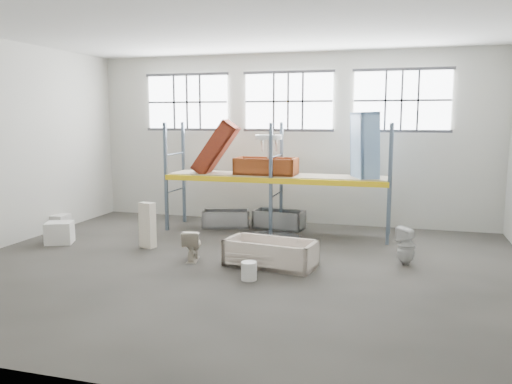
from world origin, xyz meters
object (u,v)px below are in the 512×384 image
(cistern_tall, at_px, (148,225))
(bucket, at_px, (249,271))
(rust_tub_flat, at_px, (266,166))
(blue_tub_upright, at_px, (365,147))
(toilet_white, at_px, (406,246))
(steel_tub_left, at_px, (226,219))
(toilet_beige, at_px, (192,245))
(bathtub_beige, at_px, (271,253))
(steel_tub_right, at_px, (279,219))
(carton_near, at_px, (59,233))

(cistern_tall, relative_size, bucket, 3.09)
(cistern_tall, relative_size, rust_tub_flat, 0.66)
(cistern_tall, height_order, blue_tub_upright, blue_tub_upright)
(toilet_white, relative_size, steel_tub_left, 0.63)
(toilet_beige, xyz_separation_m, blue_tub_upright, (3.45, 3.20, 2.05))
(bathtub_beige, bearing_deg, steel_tub_right, 108.43)
(bathtub_beige, height_order, carton_near, bathtub_beige)
(bathtub_beige, relative_size, blue_tub_upright, 1.08)
(bathtub_beige, relative_size, bucket, 5.31)
(cistern_tall, xyz_separation_m, rust_tub_flat, (2.33, 2.43, 1.27))
(steel_tub_right, xyz_separation_m, blue_tub_upright, (2.37, -0.53, 2.14))
(toilet_white, distance_m, blue_tub_upright, 3.18)
(toilet_white, height_order, carton_near, toilet_white)
(cistern_tall, relative_size, toilet_white, 1.33)
(cistern_tall, distance_m, steel_tub_right, 3.95)
(toilet_white, bearing_deg, cistern_tall, -67.29)
(bucket, distance_m, carton_near, 5.63)
(carton_near, bearing_deg, toilet_white, 3.13)
(blue_tub_upright, bearing_deg, bathtub_beige, -118.15)
(toilet_beige, distance_m, rust_tub_flat, 3.60)
(steel_tub_left, bearing_deg, bathtub_beige, -57.17)
(bathtub_beige, bearing_deg, rust_tub_flat, 114.43)
(cistern_tall, bearing_deg, carton_near, -159.72)
(cistern_tall, xyz_separation_m, carton_near, (-2.33, -0.24, -0.28))
(carton_near, bearing_deg, toilet_beige, -7.48)
(steel_tub_left, distance_m, rust_tub_flat, 2.05)
(toilet_beige, bearing_deg, bucket, 135.14)
(toilet_white, xyz_separation_m, blue_tub_upright, (-1.09, 2.24, 1.98))
(toilet_beige, relative_size, steel_tub_right, 0.49)
(bucket, bearing_deg, bathtub_beige, 81.01)
(blue_tub_upright, distance_m, bucket, 5.08)
(bucket, bearing_deg, steel_tub_left, 114.55)
(cistern_tall, bearing_deg, bathtub_beige, 2.41)
(toilet_white, distance_m, steel_tub_right, 4.44)
(toilet_beige, height_order, steel_tub_right, toilet_beige)
(toilet_white, distance_m, steel_tub_left, 5.59)
(steel_tub_left, bearing_deg, toilet_white, -26.88)
(cistern_tall, bearing_deg, steel_tub_right, 63.57)
(toilet_white, relative_size, blue_tub_upright, 0.47)
(toilet_beige, bearing_deg, cistern_tall, -39.88)
(bathtub_beige, bearing_deg, toilet_white, 25.69)
(rust_tub_flat, relative_size, blue_tub_upright, 0.94)
(toilet_beige, distance_m, bucket, 1.90)
(toilet_beige, distance_m, steel_tub_right, 3.88)
(steel_tub_left, bearing_deg, cistern_tall, -111.01)
(bathtub_beige, height_order, toilet_beige, toilet_beige)
(steel_tub_left, bearing_deg, steel_tub_right, 9.15)
(blue_tub_upright, bearing_deg, steel_tub_left, 175.80)
(toilet_white, bearing_deg, rust_tub_flat, -100.18)
(toilet_white, distance_m, rust_tub_flat, 4.54)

